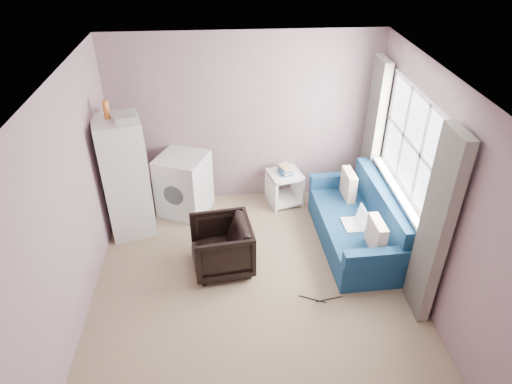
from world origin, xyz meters
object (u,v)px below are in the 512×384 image
at_px(washing_machine, 184,183).
at_px(fridge, 125,177).
at_px(armchair, 221,244).
at_px(side_table, 285,185).
at_px(sofa, 359,226).

bearing_deg(washing_machine, fridge, -127.39).
height_order(armchair, washing_machine, washing_machine).
bearing_deg(fridge, washing_machine, 13.59).
distance_m(armchair, side_table, 1.69).
bearing_deg(sofa, washing_machine, 154.96).
height_order(washing_machine, side_table, washing_machine).
xyz_separation_m(fridge, washing_machine, (0.70, 0.39, -0.37)).
distance_m(armchair, sofa, 1.83).
bearing_deg(side_table, fridge, -167.11).
relative_size(armchair, sofa, 0.39).
xyz_separation_m(armchair, fridge, (-1.23, 0.89, 0.48)).
relative_size(fridge, washing_machine, 2.09).
distance_m(fridge, washing_machine, 0.89).
xyz_separation_m(side_table, sofa, (0.85, -1.07, 0.01)).
xyz_separation_m(washing_machine, sofa, (2.32, -0.96, -0.17)).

